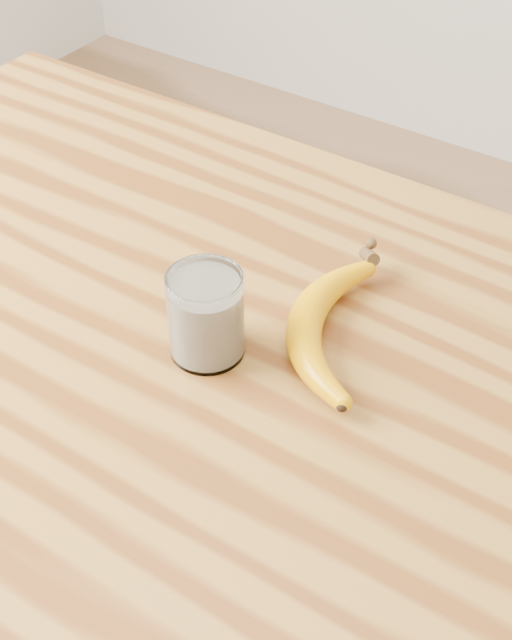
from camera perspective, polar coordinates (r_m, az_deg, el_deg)
The scene contains 3 objects.
table at distance 0.95m, azimuth -4.31°, elevation -7.97°, with size 1.20×0.80×0.90m.
smoothie_glass at distance 0.83m, azimuth -3.22°, elevation 0.24°, with size 0.07×0.07×0.09m.
banana at distance 0.86m, azimuth 3.10°, elevation -0.18°, with size 0.11×0.29×0.04m, color #E39400, non-canonical shape.
Camera 1 is at (0.40, -0.47, 1.49)m, focal length 50.00 mm.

